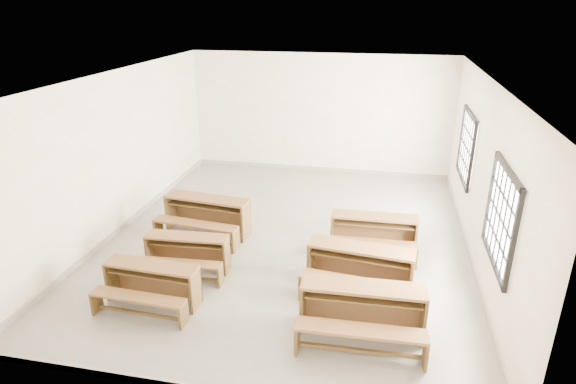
% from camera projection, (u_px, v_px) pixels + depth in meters
% --- Properties ---
extents(room, '(8.50, 8.50, 3.20)m').
position_uv_depth(room, '(293.00, 135.00, 8.87)').
color(room, gray).
rests_on(room, ground).
extents(desk_set_0, '(1.52, 0.84, 0.67)m').
position_uv_depth(desk_set_0, '(151.00, 282.00, 7.47)').
color(desk_set_0, brown).
rests_on(desk_set_0, ground).
extents(desk_set_1, '(1.49, 0.83, 0.65)m').
position_uv_depth(desk_set_1, '(187.00, 251.00, 8.41)').
color(desk_set_1, brown).
rests_on(desk_set_1, ground).
extents(desk_set_2, '(1.83, 1.10, 0.78)m').
position_uv_depth(desk_set_2, '(206.00, 213.00, 9.70)').
color(desk_set_2, brown).
rests_on(desk_set_2, ground).
extents(desk_set_3, '(1.76, 0.95, 0.78)m').
position_uv_depth(desk_set_3, '(362.00, 308.00, 6.72)').
color(desk_set_3, brown).
rests_on(desk_set_3, ground).
extents(desk_set_4, '(1.80, 1.08, 0.77)m').
position_uv_depth(desk_set_4, '(360.00, 266.00, 7.80)').
color(desk_set_4, brown).
rests_on(desk_set_4, ground).
extents(desk_set_5, '(1.61, 0.86, 0.72)m').
position_uv_depth(desk_set_5, '(373.00, 231.00, 9.04)').
color(desk_set_5, brown).
rests_on(desk_set_5, ground).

